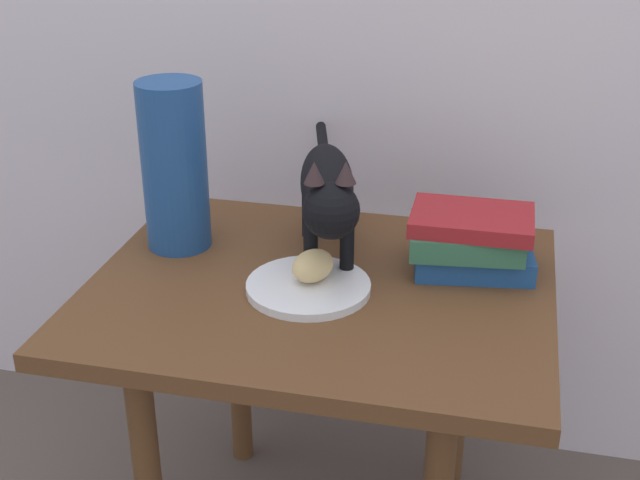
{
  "coord_description": "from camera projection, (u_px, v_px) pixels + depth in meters",
  "views": [
    {
      "loc": [
        0.28,
        -1.21,
        1.25
      ],
      "look_at": [
        0.0,
        0.0,
        0.66
      ],
      "focal_mm": 47.9,
      "sensor_mm": 36.0,
      "label": 1
    }
  ],
  "objects": [
    {
      "name": "book_stack",
      "position": [
        470.0,
        241.0,
        1.43
      ],
      "size": [
        0.22,
        0.16,
        0.11
      ],
      "color": "#1E4C8C",
      "rests_on": "side_table"
    },
    {
      "name": "bread_roll",
      "position": [
        313.0,
        266.0,
        1.38
      ],
      "size": [
        0.09,
        0.1,
        0.05
      ],
      "primitive_type": "ellipsoid",
      "rotation": [
        0.0,
        0.0,
        1.19
      ],
      "color": "#E0BC7A",
      "rests_on": "plate"
    },
    {
      "name": "side_table",
      "position": [
        320.0,
        327.0,
        1.44
      ],
      "size": [
        0.76,
        0.61,
        0.58
      ],
      "color": "brown",
      "rests_on": "ground"
    },
    {
      "name": "cat",
      "position": [
        328.0,
        190.0,
        1.42
      ],
      "size": [
        0.17,
        0.47,
        0.23
      ],
      "color": "black",
      "rests_on": "side_table"
    },
    {
      "name": "plate",
      "position": [
        308.0,
        287.0,
        1.38
      ],
      "size": [
        0.2,
        0.2,
        0.01
      ],
      "primitive_type": "cylinder",
      "color": "white",
      "rests_on": "side_table"
    },
    {
      "name": "green_vase",
      "position": [
        174.0,
        166.0,
        1.48
      ],
      "size": [
        0.11,
        0.11,
        0.3
      ],
      "primitive_type": "cylinder",
      "color": "navy",
      "rests_on": "side_table"
    }
  ]
}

